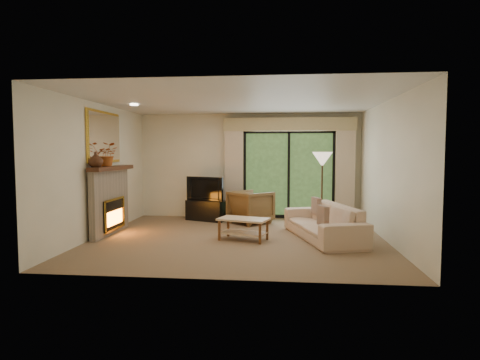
# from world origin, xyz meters

# --- Properties ---
(floor) EXTENTS (5.50, 5.50, 0.00)m
(floor) POSITION_xyz_m (0.00, 0.00, 0.00)
(floor) COLOR #83664A
(floor) RESTS_ON ground
(ceiling) EXTENTS (5.50, 5.50, 0.00)m
(ceiling) POSITION_xyz_m (0.00, 0.00, 2.60)
(ceiling) COLOR silver
(ceiling) RESTS_ON ground
(wall_back) EXTENTS (5.00, 0.00, 5.00)m
(wall_back) POSITION_xyz_m (0.00, 2.50, 1.30)
(wall_back) COLOR beige
(wall_back) RESTS_ON ground
(wall_front) EXTENTS (5.00, 0.00, 5.00)m
(wall_front) POSITION_xyz_m (0.00, -2.50, 1.30)
(wall_front) COLOR beige
(wall_front) RESTS_ON ground
(wall_left) EXTENTS (0.00, 5.00, 5.00)m
(wall_left) POSITION_xyz_m (-2.75, 0.00, 1.30)
(wall_left) COLOR beige
(wall_left) RESTS_ON ground
(wall_right) EXTENTS (0.00, 5.00, 5.00)m
(wall_right) POSITION_xyz_m (2.75, 0.00, 1.30)
(wall_right) COLOR beige
(wall_right) RESTS_ON ground
(fireplace) EXTENTS (0.24, 1.70, 1.37)m
(fireplace) POSITION_xyz_m (-2.63, 0.20, 0.69)
(fireplace) COLOR gray
(fireplace) RESTS_ON floor
(mirror) EXTENTS (0.07, 1.45, 1.02)m
(mirror) POSITION_xyz_m (-2.71, 0.20, 1.95)
(mirror) COLOR gold
(mirror) RESTS_ON wall_left
(sliding_door) EXTENTS (2.26, 0.10, 2.16)m
(sliding_door) POSITION_xyz_m (1.00, 2.45, 1.10)
(sliding_door) COLOR black
(sliding_door) RESTS_ON floor
(curtain_left) EXTENTS (0.45, 0.18, 2.35)m
(curtain_left) POSITION_xyz_m (-0.35, 2.34, 1.20)
(curtain_left) COLOR #CBB092
(curtain_left) RESTS_ON floor
(curtain_right) EXTENTS (0.45, 0.18, 2.35)m
(curtain_right) POSITION_xyz_m (2.35, 2.34, 1.20)
(curtain_right) COLOR #CBB092
(curtain_right) RESTS_ON floor
(cornice) EXTENTS (3.20, 0.24, 0.32)m
(cornice) POSITION_xyz_m (1.00, 2.36, 2.32)
(cornice) COLOR tan
(cornice) RESTS_ON wall_back
(media_console) EXTENTS (1.06, 0.76, 0.48)m
(media_console) POSITION_xyz_m (-0.97, 1.95, 0.24)
(media_console) COLOR black
(media_console) RESTS_ON floor
(tv) EXTENTS (0.98, 0.49, 0.58)m
(tv) POSITION_xyz_m (-0.97, 1.95, 0.77)
(tv) COLOR black
(tv) RESTS_ON media_console
(armchair) EXTENTS (1.17, 1.17, 0.76)m
(armchair) POSITION_xyz_m (0.12, 1.66, 0.38)
(armchair) COLOR brown
(armchair) RESTS_ON floor
(sofa) EXTENTS (1.45, 2.39, 0.65)m
(sofa) POSITION_xyz_m (1.61, 0.13, 0.33)
(sofa) COLOR #D0AD8F
(sofa) RESTS_ON floor
(pillow_near) EXTENTS (0.18, 0.36, 0.35)m
(pillow_near) POSITION_xyz_m (1.53, -0.52, 0.54)
(pillow_near) COLOR #542923
(pillow_near) RESTS_ON sofa
(pillow_far) EXTENTS (0.18, 0.36, 0.35)m
(pillow_far) POSITION_xyz_m (1.53, 0.77, 0.54)
(pillow_far) COLOR #542923
(pillow_far) RESTS_ON sofa
(coffee_table) EXTENTS (1.02, 0.74, 0.41)m
(coffee_table) POSITION_xyz_m (0.11, -0.13, 0.21)
(coffee_table) COLOR #DFB88B
(coffee_table) RESTS_ON floor
(floor_lamp) EXTENTS (0.49, 0.49, 1.65)m
(floor_lamp) POSITION_xyz_m (1.71, 1.40, 0.83)
(floor_lamp) COLOR beige
(floor_lamp) RESTS_ON floor
(vase) EXTENTS (0.34, 0.34, 0.29)m
(vase) POSITION_xyz_m (-2.61, -0.43, 1.51)
(vase) COLOR #3E2012
(vase) RESTS_ON fireplace
(branches) EXTENTS (0.47, 0.42, 0.46)m
(branches) POSITION_xyz_m (-2.61, 0.09, 1.60)
(branches) COLOR #A14A1A
(branches) RESTS_ON fireplace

